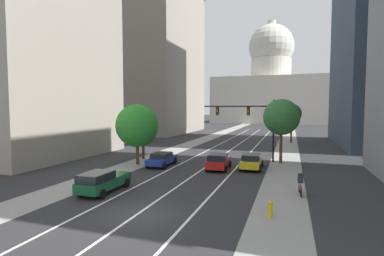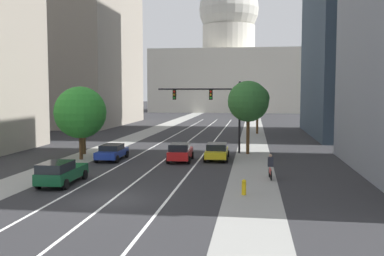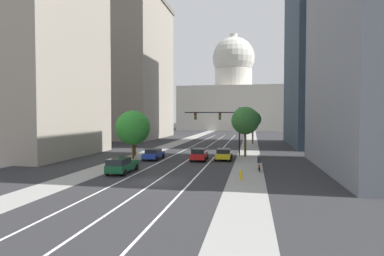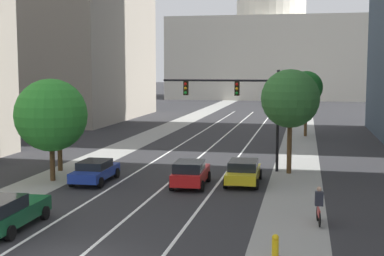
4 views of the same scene
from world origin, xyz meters
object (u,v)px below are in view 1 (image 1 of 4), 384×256
car_red (219,161)px  street_tree_near_right (292,114)px  traffic_signal_mast (251,118)px  cyclist (300,183)px  street_tree_far_right (281,117)px  car_blue (162,159)px  street_tree_near_left (137,126)px  street_tree_mid_left (143,123)px  capitol_building (271,87)px  car_green (102,181)px  car_yellow (252,161)px  fire_hydrant (270,209)px

car_red → street_tree_near_right: 27.25m
car_red → traffic_signal_mast: bearing=-23.8°
cyclist → street_tree_far_right: size_ratio=0.25×
car_blue → street_tree_near_left: 4.39m
street_tree_mid_left → street_tree_near_right: (16.47, 22.89, 0.77)m
car_blue → street_tree_far_right: size_ratio=0.65×
cyclist → street_tree_far_right: 12.75m
car_blue → street_tree_far_right: bearing=-66.5°
capitol_building → street_tree_far_right: (7.13, -91.92, -9.54)m
car_green → cyclist: (13.31, 3.70, 0.04)m
car_green → street_tree_far_right: street_tree_far_right is taller
car_red → street_tree_near_right: (6.67, 26.09, 4.18)m
car_yellow → street_tree_near_right: bearing=-9.4°
street_tree_near_left → street_tree_far_right: bearing=20.6°
car_red → street_tree_far_right: (5.62, 5.37, 4.18)m
traffic_signal_mast → street_tree_near_right: (4.36, 20.22, 0.17)m
car_blue → traffic_signal_mast: (8.33, 5.86, 4.11)m
car_red → street_tree_near_left: size_ratio=0.67×
capitol_building → car_red: bearing=-89.1°
traffic_signal_mast → street_tree_mid_left: size_ratio=1.39×
street_tree_far_right → car_red: bearing=-136.3°
capitol_building → street_tree_mid_left: 95.01m
street_tree_near_left → street_tree_mid_left: bearing=107.2°
cyclist → street_tree_near_left: 17.67m
fire_hydrant → car_red: bearing=116.1°
car_blue → fire_hydrant: size_ratio=4.96×
car_red → car_green: (-6.01, -10.28, -0.00)m
car_red → street_tree_far_right: size_ratio=0.61×
traffic_signal_mast → fire_hydrant: (3.31, -17.36, -4.37)m
cyclist → street_tree_near_left: bearing=63.7°
car_red → car_blue: (-6.01, 0.01, -0.09)m
traffic_signal_mast → fire_hydrant: bearing=-79.2°
street_tree_far_right → street_tree_mid_left: 15.60m
car_yellow → street_tree_far_right: street_tree_far_right is taller
car_blue → fire_hydrant: (11.64, -11.50, -0.26)m
car_red → cyclist: cyclist is taller
street_tree_near_left → street_tree_near_right: bearing=59.4°
car_blue → street_tree_far_right: 13.50m
car_blue → car_red: bearing=-91.3°
car_red → street_tree_near_left: bearing=88.1°
car_red → street_tree_far_right: 8.82m
street_tree_far_right → car_blue: bearing=-155.3°
street_tree_mid_left → street_tree_near_right: bearing=54.3°
car_red → cyclist: (7.30, -6.58, 0.03)m
car_green → fire_hydrant: size_ratio=5.19×
capitol_building → street_tree_near_left: size_ratio=6.98×
capitol_building → street_tree_near_left: bearing=-94.3°
fire_hydrant → street_tree_near_right: (1.05, 37.58, 4.54)m
car_blue → cyclist: (13.31, -6.59, 0.12)m
car_red → car_blue: 6.01m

